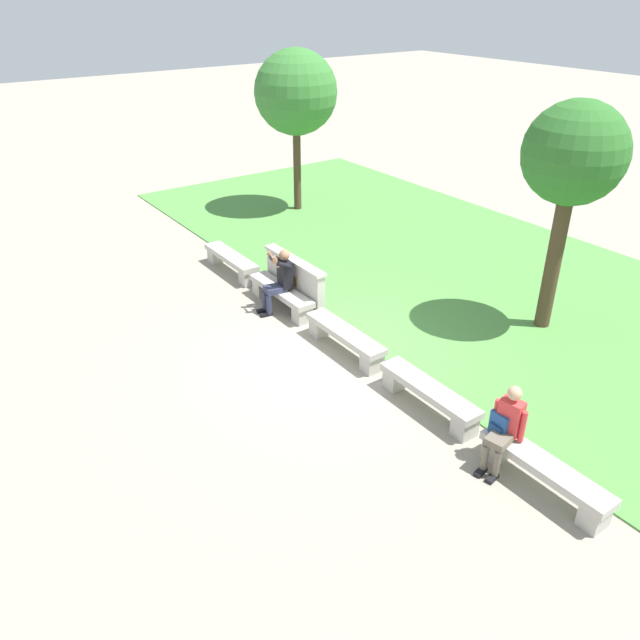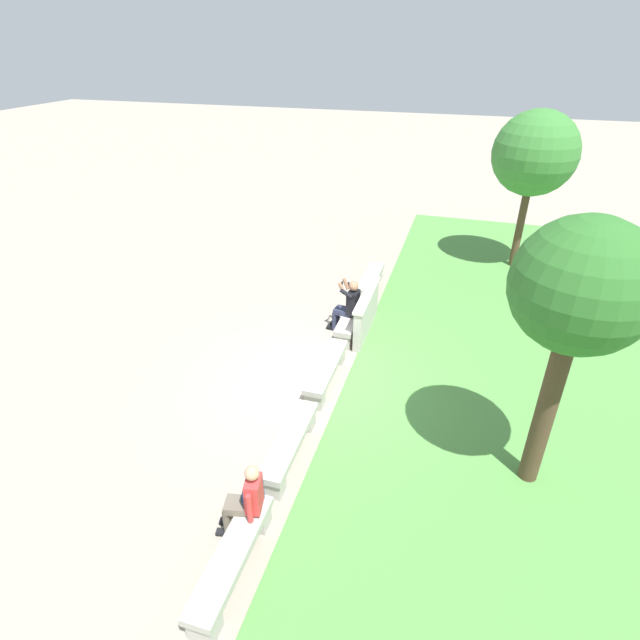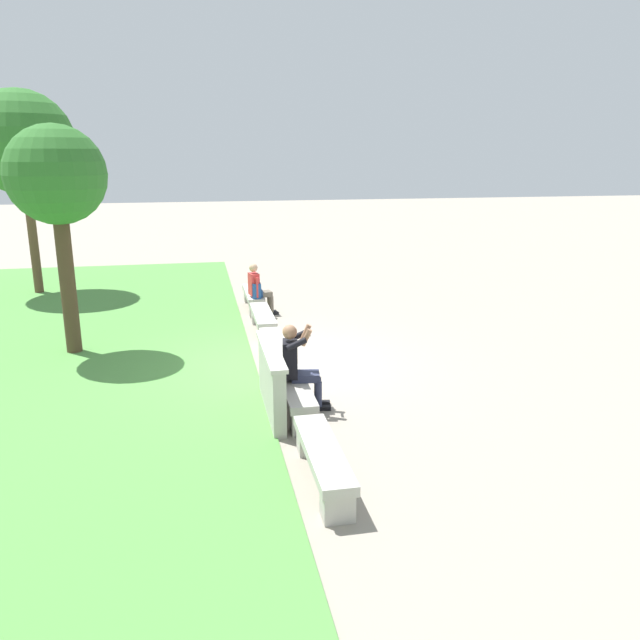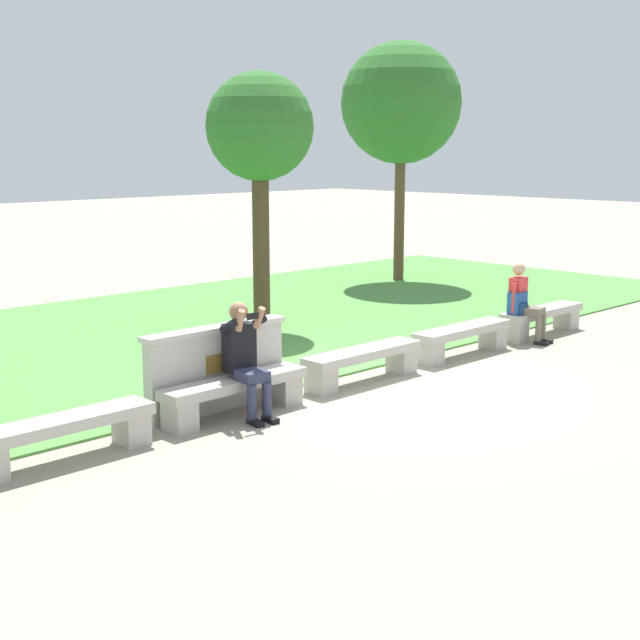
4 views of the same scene
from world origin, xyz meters
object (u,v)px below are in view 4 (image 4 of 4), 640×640
Objects in this scene: bench_mid at (363,360)px; bench_main at (63,432)px; bench_near at (235,391)px; person_distant at (524,300)px; bench_far at (463,336)px; backpack at (518,303)px; tree_behind_wall at (260,131)px; bench_end at (542,317)px; person_photographer at (245,354)px; tree_left_background at (401,104)px.

bench_main is at bearing 180.00° from bench_mid.
bench_near and bench_mid have the same top height.
bench_far is at bearing 177.54° from person_distant.
tree_behind_wall is (-2.09, 3.78, 2.69)m from backpack.
bench_mid is 3.58m from backpack.
person_photographer reaches higher than bench_end.
bench_end is (2.16, 0.00, 0.00)m from bench_far.
backpack is at bearing 156.70° from person_distant.
person_photographer reaches higher than bench_main.
bench_main is at bearing 179.54° from person_distant.
person_distant is at bearing -174.37° from bench_end.
tree_behind_wall is at bearing 45.99° from bench_near.
backpack is (5.64, 0.06, -0.11)m from person_photographer.
backpack is at bearing -0.14° from bench_main.
person_distant is at bearing -1.01° from bench_mid.
bench_mid is at bearing 0.00° from bench_main.
backpack is at bearing -61.10° from tree_behind_wall.
person_photographer is (2.25, -0.08, 0.44)m from bench_main.
tree_behind_wall is at bearing 100.37° from bench_far.
person_distant is at bearing -122.26° from tree_left_background.
bench_near and bench_end have the same top height.
bench_far is 0.44× the size of tree_behind_wall.
bench_far is at bearing 0.00° from bench_near.
tree_left_background is at bearing 56.78° from backpack.
bench_mid is 5.05m from tree_behind_wall.
bench_near is 0.45m from person_photographer.
person_photographer is at bearing -1.95° from bench_main.
bench_main is at bearing 180.00° from bench_near.
bench_main is 7.55m from tree_behind_wall.
bench_mid is at bearing 0.00° from bench_near.
backpack is at bearing -0.19° from bench_near.
bench_mid is at bearing 180.00° from bench_end.
bench_near is 1.00× the size of bench_end.
person_photographer reaches higher than person_distant.
tree_behind_wall is at bearing 127.14° from bench_end.
bench_mid is at bearing 2.12° from person_photographer.
bench_far is 1.51× the size of person_distant.
bench_far is 8.50m from tree_left_background.
tree_left_background reaches higher than tree_behind_wall.
person_photographer is (-6.40, -0.08, 0.44)m from bench_end.
backpack is 0.10× the size of tree_behind_wall.
bench_near is 1.00× the size of bench_mid.
bench_near is 5.85m from person_distant.
person_distant is 7.56m from tree_left_background.
person_distant is 0.29× the size of tree_behind_wall.
bench_mid is at bearing 179.69° from backpack.
person_distant is (3.67, -0.06, 0.37)m from bench_mid.
backpack is (7.89, -0.02, 0.33)m from bench_main.
bench_main is 7.90m from backpack.
bench_main is 6.49m from bench_far.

